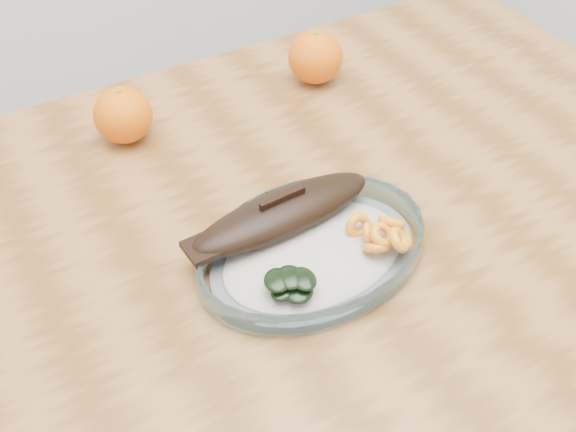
{
  "coord_description": "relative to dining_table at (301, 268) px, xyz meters",
  "views": [
    {
      "loc": [
        -0.34,
        -0.56,
        1.36
      ],
      "look_at": [
        -0.03,
        -0.01,
        0.77
      ],
      "focal_mm": 45.0,
      "sensor_mm": 36.0,
      "label": 1
    }
  ],
  "objects": [
    {
      "name": "orange_left",
      "position": [
        -0.14,
        0.26,
        0.14
      ],
      "size": [
        0.08,
        0.08,
        0.08
      ],
      "primitive_type": "sphere",
      "color": "#F75205",
      "rests_on": "dining_table"
    },
    {
      "name": "dining_table",
      "position": [
        0.0,
        0.0,
        0.0
      ],
      "size": [
        1.2,
        0.8,
        0.75
      ],
      "color": "brown",
      "rests_on": "ground"
    },
    {
      "name": "plated_meal",
      "position": [
        -0.03,
        -0.07,
        0.12
      ],
      "size": [
        0.55,
        0.55,
        0.08
      ],
      "rotation": [
        0.0,
        0.0,
        0.08
      ],
      "color": "white",
      "rests_on": "dining_table"
    },
    {
      "name": "orange_right",
      "position": [
        0.17,
        0.25,
        0.14
      ],
      "size": [
        0.08,
        0.08,
        0.08
      ],
      "primitive_type": "sphere",
      "color": "#F75205",
      "rests_on": "dining_table"
    }
  ]
}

